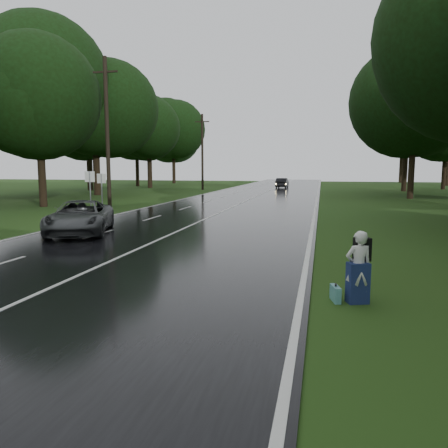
# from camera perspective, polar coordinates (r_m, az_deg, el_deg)

# --- Properties ---
(ground) EXTENTS (160.00, 160.00, 0.00)m
(ground) POSITION_cam_1_polar(r_m,az_deg,el_deg) (10.96, -22.48, -8.28)
(ground) COLOR #214013
(ground) RESTS_ON ground
(road) EXTENTS (12.00, 140.00, 0.04)m
(road) POSITION_cam_1_polar(r_m,az_deg,el_deg) (29.38, 0.47, 1.94)
(road) COLOR black
(road) RESTS_ON ground
(lane_center) EXTENTS (0.12, 140.00, 0.01)m
(lane_center) POSITION_cam_1_polar(r_m,az_deg,el_deg) (29.38, 0.47, 1.99)
(lane_center) COLOR silver
(lane_center) RESTS_ON road
(grey_car) EXTENTS (3.90, 5.52, 1.40)m
(grey_car) POSITION_cam_1_polar(r_m,az_deg,el_deg) (19.54, -18.37, 0.86)
(grey_car) COLOR #444749
(grey_car) RESTS_ON road
(far_car) EXTENTS (1.50, 4.04, 1.32)m
(far_car) POSITION_cam_1_polar(r_m,az_deg,el_deg) (59.43, 7.65, 5.36)
(far_car) COLOR black
(far_car) RESTS_ON road
(hitchhiker) EXTENTS (0.66, 0.63, 1.55)m
(hitchhiker) POSITION_cam_1_polar(r_m,az_deg,el_deg) (9.65, 17.25, -5.73)
(hitchhiker) COLOR silver
(hitchhiker) RESTS_ON ground
(suitcase) EXTENTS (0.24, 0.49, 0.34)m
(suitcase) POSITION_cam_1_polar(r_m,az_deg,el_deg) (9.75, 14.42, -8.84)
(suitcase) COLOR teal
(suitcase) RESTS_ON ground
(utility_pole_mid) EXTENTS (1.80, 0.28, 10.35)m
(utility_pole_mid) POSITION_cam_1_polar(r_m,az_deg,el_deg) (31.93, -14.76, 2.11)
(utility_pole_mid) COLOR black
(utility_pole_mid) RESTS_ON ground
(utility_pole_far) EXTENTS (1.80, 0.28, 9.35)m
(utility_pole_far) POSITION_cam_1_polar(r_m,az_deg,el_deg) (55.01, -2.83, 4.52)
(utility_pole_far) COLOR black
(utility_pole_far) RESTS_ON ground
(road_sign_a) EXTENTS (0.63, 0.10, 2.61)m
(road_sign_a) POSITION_cam_1_polar(r_m,az_deg,el_deg) (27.07, -17.03, 1.09)
(road_sign_a) COLOR white
(road_sign_a) RESTS_ON ground
(road_sign_b) EXTENTS (0.59, 0.10, 2.45)m
(road_sign_b) POSITION_cam_1_polar(r_m,az_deg,el_deg) (28.28, -15.64, 1.41)
(road_sign_b) COLOR white
(road_sign_b) RESTS_ON ground
(tree_left_d) EXTENTS (8.55, 8.55, 13.37)m
(tree_left_d) POSITION_cam_1_polar(r_m,az_deg,el_deg) (34.21, -22.59, 2.12)
(tree_left_d) COLOR black
(tree_left_d) RESTS_ON ground
(tree_left_e) EXTENTS (9.58, 9.58, 14.97)m
(tree_left_e) POSITION_cam_1_polar(r_m,az_deg,el_deg) (46.46, -16.26, 3.68)
(tree_left_e) COLOR black
(tree_left_e) RESTS_ON ground
(tree_left_f) EXTENTS (9.45, 9.45, 14.76)m
(tree_left_f) POSITION_cam_1_polar(r_m,az_deg,el_deg) (60.77, -9.67, 4.71)
(tree_left_f) COLOR black
(tree_left_f) RESTS_ON ground
(tree_right_e) EXTENTS (9.46, 9.46, 14.79)m
(tree_right_e) POSITION_cam_1_polar(r_m,az_deg,el_deg) (42.99, 23.21, 3.08)
(tree_right_e) COLOR black
(tree_right_e) RESTS_ON ground
(tree_right_f) EXTENTS (10.60, 10.60, 16.57)m
(tree_right_f) POSITION_cam_1_polar(r_m,az_deg,el_deg) (55.80, 22.51, 4.00)
(tree_right_f) COLOR black
(tree_right_f) RESTS_ON ground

